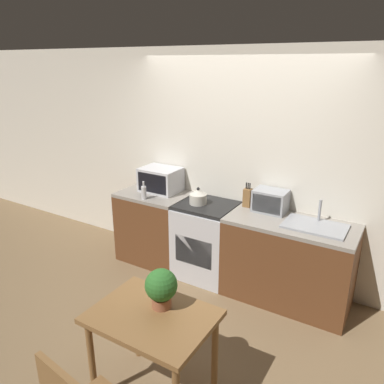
% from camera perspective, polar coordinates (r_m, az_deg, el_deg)
% --- Properties ---
extents(ground_plane, '(16.00, 16.00, 0.00)m').
position_cam_1_polar(ground_plane, '(4.08, 0.28, -17.31)').
color(ground_plane, brown).
extents(wall_back, '(10.00, 0.06, 2.60)m').
position_cam_1_polar(wall_back, '(4.32, 7.20, 3.95)').
color(wall_back, silver).
rests_on(wall_back, ground_plane).
extents(counter_left_run, '(0.85, 0.62, 0.90)m').
position_cam_1_polar(counter_left_run, '(4.80, -5.62, -5.20)').
color(counter_left_run, brown).
rests_on(counter_left_run, ground_plane).
extents(counter_right_run, '(1.30, 0.62, 0.90)m').
position_cam_1_polar(counter_right_run, '(4.11, 14.39, -10.21)').
color(counter_right_run, brown).
rests_on(counter_right_run, ground_plane).
extents(stove_range, '(0.65, 0.62, 0.90)m').
position_cam_1_polar(stove_range, '(4.43, 2.23, -7.33)').
color(stove_range, silver).
rests_on(stove_range, ground_plane).
extents(kettle, '(0.20, 0.20, 0.20)m').
position_cam_1_polar(kettle, '(4.23, 0.93, -0.74)').
color(kettle, beige).
rests_on(kettle, stove_range).
extents(microwave, '(0.47, 0.37, 0.29)m').
position_cam_1_polar(microwave, '(4.65, -4.81, 1.89)').
color(microwave, silver).
rests_on(microwave, counter_left_run).
extents(bottle, '(0.06, 0.06, 0.21)m').
position_cam_1_polar(bottle, '(4.41, -7.35, -0.04)').
color(bottle, silver).
rests_on(bottle, counter_left_run).
extents(knife_block, '(0.08, 0.08, 0.28)m').
position_cam_1_polar(knife_block, '(4.19, 8.46, -0.82)').
color(knife_block, brown).
rests_on(knife_block, counter_right_run).
extents(toaster_oven, '(0.35, 0.25, 0.24)m').
position_cam_1_polar(toaster_oven, '(4.09, 11.84, -1.34)').
color(toaster_oven, '#999BA0').
rests_on(toaster_oven, counter_right_run).
extents(sink_basin, '(0.60, 0.39, 0.24)m').
position_cam_1_polar(sink_basin, '(3.86, 18.26, -4.87)').
color(sink_basin, '#999BA0').
rests_on(sink_basin, counter_right_run).
extents(dining_table, '(0.87, 0.64, 0.74)m').
position_cam_1_polar(dining_table, '(2.86, -6.03, -19.76)').
color(dining_table, brown).
rests_on(dining_table, ground_plane).
extents(potted_plant, '(0.24, 0.24, 0.30)m').
position_cam_1_polar(potted_plant, '(2.77, -4.72, -14.21)').
color(potted_plant, '#9E5B3D').
rests_on(potted_plant, dining_table).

